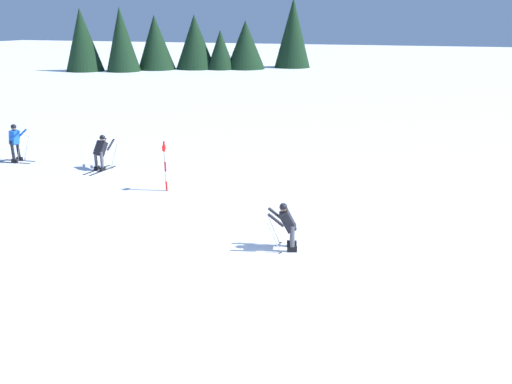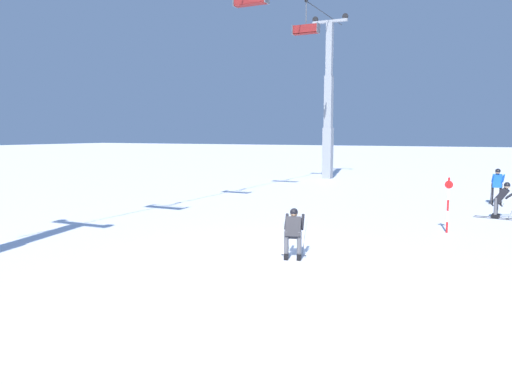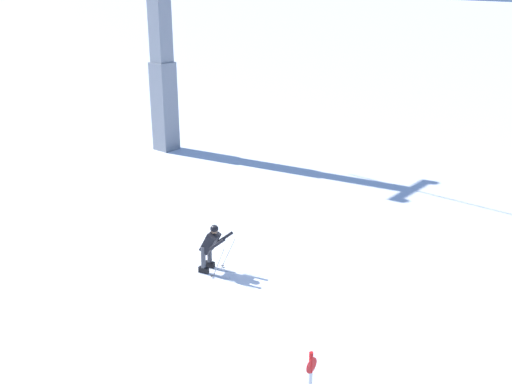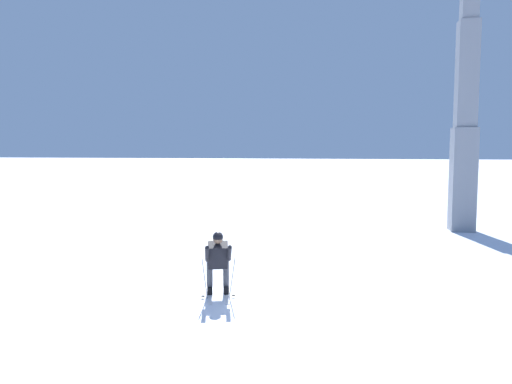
% 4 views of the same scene
% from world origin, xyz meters
% --- Properties ---
extents(ground_plane, '(260.00, 260.00, 0.00)m').
position_xyz_m(ground_plane, '(0.00, 0.00, 0.00)').
color(ground_plane, white).
extents(skier_carving_main, '(1.62, 0.97, 1.52)m').
position_xyz_m(skier_carving_main, '(0.45, -0.61, 0.79)').
color(skier_carving_main, white).
rests_on(skier_carving_main, ground_plane).
extents(lift_tower_near, '(0.87, 2.90, 12.30)m').
position_xyz_m(lift_tower_near, '(-9.24, 6.36, 5.08)').
color(lift_tower_near, gray).
rests_on(lift_tower_near, ground_plane).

